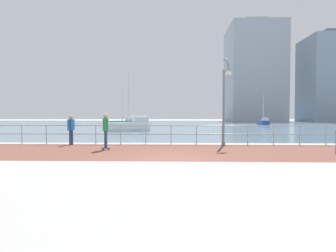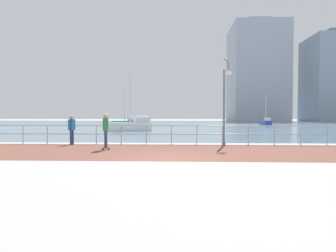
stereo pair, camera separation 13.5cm
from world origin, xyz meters
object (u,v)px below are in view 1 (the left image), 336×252
at_px(sailboat_gray, 263,122).
at_px(bystander, 71,127).
at_px(lamppost, 225,97).
at_px(sailboat_teal, 130,126).
at_px(sailboat_navy, 124,123).
at_px(skateboarder, 106,128).

bearing_deg(sailboat_gray, bystander, -120.37).
bearing_deg(lamppost, bystander, 177.08).
relative_size(lamppost, bystander, 2.84).
relative_size(lamppost, sailboat_gray, 0.85).
relative_size(sailboat_teal, sailboat_gray, 1.14).
height_order(lamppost, sailboat_navy, sailboat_navy).
bearing_deg(sailboat_gray, lamppost, -109.17).
height_order(skateboarder, sailboat_teal, sailboat_teal).
bearing_deg(skateboarder, bystander, 137.16).
xyz_separation_m(bystander, sailboat_navy, (-2.35, 27.61, -0.42)).
height_order(bystander, sailboat_gray, sailboat_gray).
height_order(lamppost, bystander, lamppost).
bearing_deg(skateboarder, sailboat_teal, 95.68).
bearing_deg(lamppost, sailboat_navy, 110.79).
xyz_separation_m(sailboat_gray, sailboat_navy, (-23.09, -7.78, 0.02)).
relative_size(lamppost, sailboat_navy, 0.83).
bearing_deg(lamppost, sailboat_gray, 70.83).
bearing_deg(bystander, sailboat_gray, 59.63).
height_order(bystander, sailboat_teal, sailboat_teal).
distance_m(bystander, sailboat_navy, 27.71).
distance_m(bystander, sailboat_gray, 41.02).
relative_size(skateboarder, sailboat_gray, 0.31).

